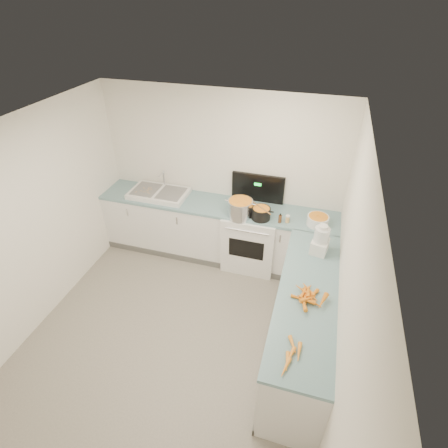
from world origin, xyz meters
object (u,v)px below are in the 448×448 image
(sink, at_px, (159,193))
(spice_jar, at_px, (287,219))
(steel_pot, at_px, (240,209))
(black_pot, at_px, (261,214))
(mixing_bowl, at_px, (318,221))
(extract_bottle, at_px, (280,219))
(stove, at_px, (251,237))
(food_processor, at_px, (321,241))

(sink, relative_size, spice_jar, 9.39)
(steel_pot, relative_size, black_pot, 1.35)
(mixing_bowl, xyz_separation_m, extract_bottle, (-0.48, -0.09, -0.01))
(sink, bearing_deg, steel_pot, -7.87)
(stove, relative_size, sink, 1.58)
(sink, distance_m, spice_jar, 1.96)
(sink, bearing_deg, spice_jar, -4.93)
(stove, relative_size, food_processor, 3.59)
(steel_pot, height_order, spice_jar, steel_pot)
(stove, relative_size, extract_bottle, 12.04)
(stove, bearing_deg, food_processor, -34.99)
(black_pot, height_order, food_processor, food_processor)
(sink, height_order, steel_pot, sink)
(extract_bottle, bearing_deg, spice_jar, 19.81)
(spice_jar, bearing_deg, black_pot, -178.32)
(steel_pot, xyz_separation_m, spice_jar, (0.65, 0.01, -0.06))
(stove, height_order, extract_bottle, stove)
(sink, height_order, mixing_bowl, sink)
(steel_pot, distance_m, spice_jar, 0.65)
(stove, distance_m, sink, 1.54)
(extract_bottle, bearing_deg, black_pot, 174.81)
(stove, relative_size, black_pot, 5.34)
(black_pot, bearing_deg, sink, 173.59)
(black_pot, relative_size, food_processor, 0.67)
(black_pot, height_order, extract_bottle, black_pot)
(mixing_bowl, relative_size, spice_jar, 3.09)
(food_processor, bearing_deg, steel_pot, 155.39)
(spice_jar, bearing_deg, stove, 163.16)
(black_pot, distance_m, food_processor, 0.95)
(stove, xyz_separation_m, mixing_bowl, (0.89, -0.10, 0.53))
(steel_pot, height_order, extract_bottle, steel_pot)
(mixing_bowl, distance_m, extract_bottle, 0.49)
(stove, height_order, sink, stove)
(extract_bottle, bearing_deg, stove, 155.42)
(sink, bearing_deg, stove, -0.62)
(mixing_bowl, distance_m, spice_jar, 0.39)
(spice_jar, height_order, food_processor, food_processor)
(extract_bottle, relative_size, food_processor, 0.30)
(stove, height_order, spice_jar, stove)
(sink, relative_size, food_processor, 2.27)
(sink, xyz_separation_m, food_processor, (2.40, -0.68, 0.13))
(sink, distance_m, mixing_bowl, 2.35)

